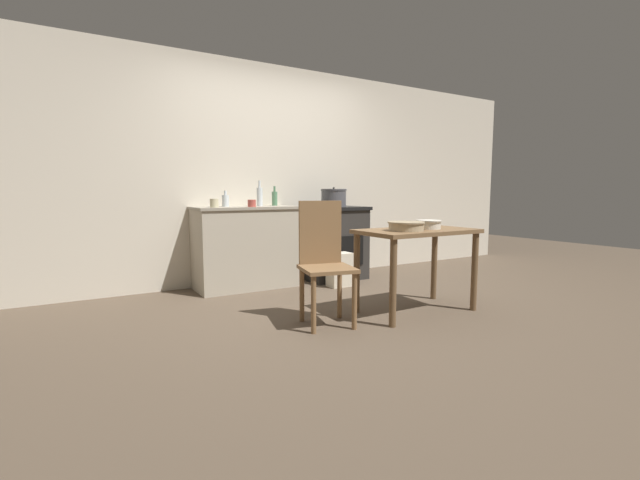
# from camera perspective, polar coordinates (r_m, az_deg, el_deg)

# --- Properties ---
(ground_plane) EXTENTS (14.00, 14.00, 0.00)m
(ground_plane) POSITION_cam_1_polar(r_m,az_deg,el_deg) (3.99, 3.23, -9.02)
(ground_plane) COLOR brown
(wall_back) EXTENTS (8.00, 0.07, 2.55)m
(wall_back) POSITION_cam_1_polar(r_m,az_deg,el_deg) (5.24, -6.53, 8.70)
(wall_back) COLOR beige
(wall_back) RESTS_ON ground_plane
(counter_cabinet) EXTENTS (1.13, 0.57, 0.90)m
(counter_cabinet) POSITION_cam_1_polar(r_m,az_deg,el_deg) (4.82, -9.85, -0.93)
(counter_cabinet) COLOR #B2A893
(counter_cabinet) RESTS_ON ground_plane
(stove) EXTENTS (0.76, 0.65, 0.89)m
(stove) POSITION_cam_1_polar(r_m,az_deg,el_deg) (5.28, 1.53, -0.31)
(stove) COLOR #2D2B28
(stove) RESTS_ON ground_plane
(work_table) EXTENTS (1.04, 0.58, 0.74)m
(work_table) POSITION_cam_1_polar(r_m,az_deg,el_deg) (3.86, 12.78, -0.45)
(work_table) COLOR brown
(work_table) RESTS_ON ground_plane
(chair) EXTENTS (0.48, 0.48, 0.99)m
(chair) POSITION_cam_1_polar(r_m,az_deg,el_deg) (3.45, 0.58, -2.57)
(chair) COLOR olive
(chair) RESTS_ON ground_plane
(flour_sack) EXTENTS (0.26, 0.18, 0.38)m
(flour_sack) POSITION_cam_1_polar(r_m,az_deg,el_deg) (4.84, 2.63, -3.97)
(flour_sack) COLOR beige
(flour_sack) RESTS_ON ground_plane
(stock_pot) EXTENTS (0.31, 0.31, 0.24)m
(stock_pot) POSITION_cam_1_polar(r_m,az_deg,el_deg) (5.17, 1.84, 5.64)
(stock_pot) COLOR #4C4C51
(stock_pot) RESTS_ON stove
(mixing_bowl_large) EXTENTS (0.31, 0.31, 0.08)m
(mixing_bowl_large) POSITION_cam_1_polar(r_m,az_deg,el_deg) (3.67, 11.42, 1.89)
(mixing_bowl_large) COLOR tan
(mixing_bowl_large) RESTS_ON work_table
(mixing_bowl_small) EXTENTS (0.22, 0.22, 0.08)m
(mixing_bowl_small) POSITION_cam_1_polar(r_m,az_deg,el_deg) (3.91, 14.32, 2.09)
(mixing_bowl_small) COLOR silver
(mixing_bowl_small) RESTS_ON work_table
(bottle_far_left) EXTENTS (0.08, 0.08, 0.17)m
(bottle_far_left) POSITION_cam_1_polar(r_m,az_deg,el_deg) (4.74, -12.49, 5.17)
(bottle_far_left) COLOR silver
(bottle_far_left) RESTS_ON counter_cabinet
(bottle_left) EXTENTS (0.06, 0.06, 0.23)m
(bottle_left) POSITION_cam_1_polar(r_m,az_deg,el_deg) (5.03, -6.07, 5.58)
(bottle_left) COLOR #517F5B
(bottle_left) RESTS_ON counter_cabinet
(bottle_mid_left) EXTENTS (0.07, 0.07, 0.29)m
(bottle_mid_left) POSITION_cam_1_polar(r_m,az_deg,el_deg) (4.90, -8.05, 5.80)
(bottle_mid_left) COLOR silver
(bottle_mid_left) RESTS_ON counter_cabinet
(cup_center_left) EXTENTS (0.09, 0.09, 0.09)m
(cup_center_left) POSITION_cam_1_polar(r_m,az_deg,el_deg) (4.50, -13.92, 4.79)
(cup_center_left) COLOR beige
(cup_center_left) RESTS_ON counter_cabinet
(cup_center) EXTENTS (0.09, 0.09, 0.08)m
(cup_center) POSITION_cam_1_polar(r_m,az_deg,el_deg) (4.60, -9.08, 4.85)
(cup_center) COLOR #B74C42
(cup_center) RESTS_ON counter_cabinet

